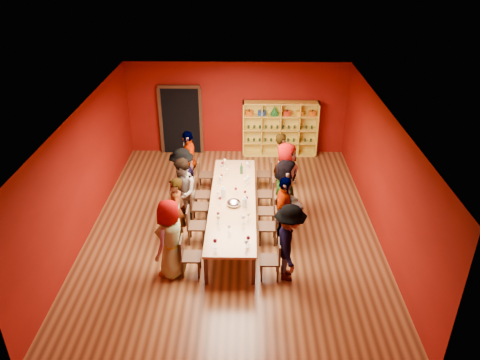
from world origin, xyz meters
name	(u,v)px	position (x,y,z in m)	size (l,w,h in m)	color
room_shell	(232,173)	(0.00, 0.00, 1.50)	(7.10, 9.10, 3.04)	#562E17
tasting_table	(233,202)	(0.00, 0.00, 0.70)	(1.10, 4.50, 0.75)	#AA7747
doorway	(181,120)	(-1.80, 4.43, 1.12)	(1.40, 0.17, 2.30)	black
shelving_unit	(280,126)	(1.40, 4.32, 0.98)	(2.40, 0.40, 1.80)	gold
chair_person_left_0	(187,254)	(-0.91, -1.83, 0.50)	(0.42, 0.42, 0.89)	black
person_left_0	(170,239)	(-1.24, -1.83, 0.89)	(0.87, 0.47, 1.78)	#C08186
chair_person_left_1	(193,223)	(-0.91, -0.65, 0.50)	(0.42, 0.42, 0.89)	black
person_left_1	(176,211)	(-1.29, -0.65, 0.83)	(0.61, 0.44, 1.66)	#C7858A
chair_person_left_2	(197,204)	(-0.91, 0.20, 0.50)	(0.42, 0.42, 0.89)	black
person_left_2	(182,192)	(-1.24, 0.20, 0.86)	(0.84, 0.46, 1.73)	#48474C
chair_person_left_3	(199,193)	(-0.91, 0.80, 0.50)	(0.42, 0.42, 0.89)	black
person_left_3	(183,180)	(-1.31, 0.80, 0.87)	(1.12, 0.46, 1.73)	#46474B
chair_person_left_4	(203,173)	(-0.91, 1.94, 0.50)	(0.42, 0.42, 0.89)	black
person_left_4	(189,160)	(-1.28, 1.94, 0.88)	(1.03, 0.47, 1.76)	#49494E
chair_person_right_0	(274,258)	(0.91, -1.92, 0.50)	(0.42, 0.42, 0.89)	black
person_right_0	(289,243)	(1.22, -1.92, 0.88)	(1.13, 0.47, 1.75)	silver
chair_person_right_1	(271,224)	(0.91, -0.66, 0.50)	(0.42, 0.42, 0.89)	black
person_right_1	(284,211)	(1.19, -0.66, 0.86)	(1.01, 0.46, 1.72)	#4E4E54
chair_person_right_2	(270,209)	(0.91, 0.02, 0.50)	(0.42, 0.42, 0.89)	black
person_right_2	(285,194)	(1.26, 0.02, 0.92)	(1.70, 0.49, 1.83)	#48484C
chair_person_right_3	(269,192)	(0.91, 0.86, 0.50)	(0.42, 0.42, 0.89)	black
person_right_3	(286,177)	(1.34, 0.86, 0.94)	(0.92, 0.50, 1.88)	#BF808C
chair_person_right_4	(267,172)	(0.91, 2.00, 0.50)	(0.42, 0.42, 0.89)	black
person_right_4	(281,161)	(1.30, 2.00, 0.84)	(0.61, 0.45, 1.68)	#5582AF
wine_glass_0	(227,170)	(-0.19, 1.32, 0.89)	(0.08, 0.08, 0.20)	silver
wine_glass_1	(236,189)	(0.07, 0.32, 0.88)	(0.07, 0.07, 0.18)	silver
wine_glass_2	(220,178)	(-0.34, 0.87, 0.90)	(0.09, 0.09, 0.21)	silver
wine_glass_3	(218,214)	(-0.30, -0.83, 0.88)	(0.07, 0.07, 0.18)	silver
wine_glass_4	(220,198)	(-0.30, -0.16, 0.89)	(0.08, 0.08, 0.19)	silver
wine_glass_5	(245,192)	(0.30, 0.18, 0.88)	(0.07, 0.07, 0.18)	silver
wine_glass_6	(219,217)	(-0.28, -1.02, 0.91)	(0.09, 0.09, 0.22)	silver
wine_glass_7	(248,163)	(0.38, 1.81, 0.88)	(0.07, 0.07, 0.18)	silver
wine_glass_8	(218,193)	(-0.36, 0.12, 0.88)	(0.07, 0.07, 0.18)	silver
wine_glass_9	(221,176)	(-0.33, 1.03, 0.88)	(0.07, 0.07, 0.18)	silver
wine_glass_10	(243,217)	(0.26, -1.02, 0.91)	(0.09, 0.09, 0.22)	silver
wine_glass_11	(248,164)	(0.36, 1.74, 0.89)	(0.08, 0.08, 0.19)	silver
wine_glass_12	(215,241)	(-0.30, -1.93, 0.90)	(0.09, 0.09, 0.21)	silver
wine_glass_13	(222,163)	(-0.34, 1.78, 0.89)	(0.08, 0.08, 0.19)	silver
wine_glass_14	(246,242)	(0.34, -1.93, 0.89)	(0.08, 0.08, 0.19)	silver
wine_glass_15	(248,238)	(0.38, -1.80, 0.90)	(0.08, 0.08, 0.20)	silver
wine_glass_16	(245,180)	(0.30, 0.75, 0.91)	(0.09, 0.09, 0.22)	silver
wine_glass_17	(248,214)	(0.38, -0.86, 0.89)	(0.08, 0.08, 0.19)	silver
wine_glass_18	(248,178)	(0.37, 0.89, 0.90)	(0.08, 0.08, 0.21)	silver
wine_glass_19	(225,161)	(-0.28, 1.87, 0.91)	(0.09, 0.09, 0.22)	silver
wine_glass_20	(229,227)	(-0.04, -1.34, 0.88)	(0.07, 0.07, 0.18)	silver
wine_glass_21	(247,198)	(0.34, -0.13, 0.89)	(0.08, 0.08, 0.19)	silver
spittoon_bowl	(234,203)	(0.03, -0.26, 0.83)	(0.34, 0.34, 0.19)	silver
carafe_a	(223,193)	(-0.23, 0.13, 0.88)	(0.13, 0.13, 0.29)	silver
carafe_b	(244,203)	(0.29, -0.32, 0.88)	(0.14, 0.14, 0.28)	silver
wine_bottle	(241,170)	(0.19, 1.41, 0.87)	(0.09, 0.09, 0.31)	#143718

